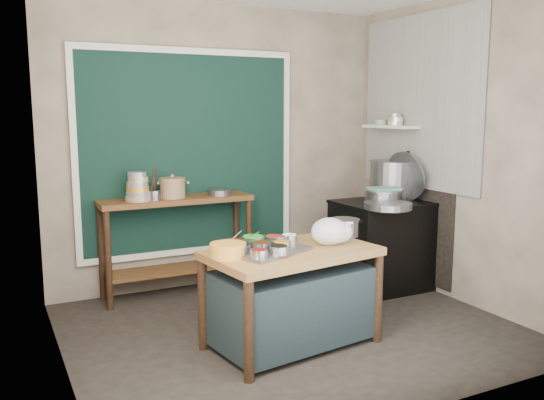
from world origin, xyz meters
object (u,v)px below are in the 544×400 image
utensil_cup (154,195)px  steamer (384,196)px  yellow_basin (228,250)px  stove_block (383,246)px  saucepan (344,227)px  ceramic_crock (172,189)px  stock_pot (392,180)px  condiment_tray (267,250)px  back_counter (177,246)px  prep_table (292,298)px

utensil_cup → steamer: size_ratio=0.39×
yellow_basin → utensil_cup: bearing=94.1°
utensil_cup → stove_block: bearing=-17.5°
steamer → stove_block: bearing=43.7°
saucepan → ceramic_crock: ceramic_crock is taller
ceramic_crock → steamer: ceramic_crock is taller
stove_block → stock_pot: stock_pot is taller
condiment_tray → stock_pot: 2.16m
back_counter → steamer: 2.06m
stove_block → utensil_cup: bearing=162.5°
prep_table → stock_pot: 2.08m
stock_pot → steamer: (-0.25, -0.18, -0.13)m
prep_table → ceramic_crock: ceramic_crock is taller
back_counter → yellow_basin: 1.61m
back_counter → stove_block: size_ratio=1.61×
prep_table → stove_block: 1.73m
prep_table → yellow_basin: bearing=171.5°
prep_table → saucepan: size_ratio=4.86×
saucepan → steamer: bearing=13.9°
back_counter → yellow_basin: back_counter is taller
prep_table → utensil_cup: 1.75m
utensil_cup → stock_pot: (2.32, -0.54, 0.08)m
stock_pot → condiment_tray: bearing=-152.8°
condiment_tray → yellow_basin: yellow_basin is taller
saucepan → ceramic_crock: bearing=106.8°
condiment_tray → stock_pot: stock_pot is taller
utensil_cup → stock_pot: size_ratio=0.31×
condiment_tray → stove_block: bearing=26.3°
yellow_basin → ceramic_crock: ceramic_crock is taller
back_counter → yellow_basin: (-0.12, -1.58, 0.32)m
stove_block → ceramic_crock: ceramic_crock is taller
yellow_basin → stock_pot: size_ratio=0.53×
prep_table → stock_pot: bearing=22.0°
condiment_tray → stock_pot: bearing=27.2°
back_counter → utensil_cup: 0.57m
yellow_basin → saucepan: 1.14m
utensil_cup → saucepan: bearing=-46.9°
back_counter → ceramic_crock: ceramic_crock is taller
ceramic_crock → stock_pot: size_ratio=0.52×
saucepan → ceramic_crock: size_ratio=1.01×
utensil_cup → ceramic_crock: bearing=14.0°
steamer → back_counter: bearing=156.9°
ceramic_crock → prep_table: bearing=-74.7°
stove_block → yellow_basin: 2.22m
stove_block → ceramic_crock: 2.15m
stove_block → steamer: bearing=-136.3°
ceramic_crock → steamer: 2.03m
prep_table → saucepan: 0.78m
yellow_basin → utensil_cup: 1.53m
utensil_cup → back_counter: bearing=14.8°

